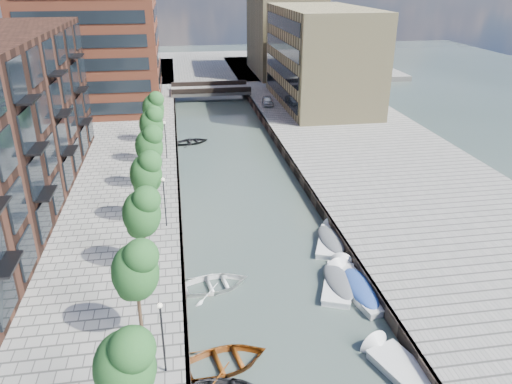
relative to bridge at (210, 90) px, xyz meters
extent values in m
plane|color=#38473F|center=(0.00, -32.00, -1.39)|extent=(300.00, 300.00, 0.00)
cube|color=gray|center=(16.00, -32.00, -0.89)|extent=(20.00, 140.00, 1.00)
cube|color=#332823|center=(-6.10, -32.00, -0.89)|extent=(0.25, 140.00, 1.00)
cube|color=#332823|center=(6.10, -32.00, -0.89)|extent=(0.25, 140.00, 1.00)
cube|color=gray|center=(0.00, 28.00, -0.89)|extent=(80.00, 40.00, 1.00)
cube|color=black|center=(-20.00, -42.00, 6.61)|extent=(8.00, 38.00, 14.00)
cube|color=brown|center=(-17.00, -7.00, 14.61)|extent=(18.00, 18.00, 30.00)
cube|color=#9D8D60|center=(16.00, -10.00, 6.61)|extent=(12.00, 25.00, 14.00)
cube|color=#9D8D60|center=(16.00, 16.00, 7.61)|extent=(12.00, 20.00, 16.00)
cube|color=gray|center=(0.00, 0.00, -0.09)|extent=(13.00, 6.00, 0.60)
cube|color=#332823|center=(0.00, -2.80, 0.51)|extent=(13.00, 0.40, 0.80)
cube|color=#332823|center=(0.00, 2.80, 0.51)|extent=(13.00, 0.40, 0.80)
ellipsoid|color=#1A451D|center=(-8.50, -68.00, 3.93)|extent=(2.50, 2.50, 3.25)
cylinder|color=#382619|center=(-8.50, -61.00, 1.21)|extent=(0.20, 0.20, 3.20)
ellipsoid|color=#1A451D|center=(-8.50, -61.00, 3.93)|extent=(2.50, 2.50, 3.25)
cylinder|color=#382619|center=(-8.50, -54.00, 1.21)|extent=(0.20, 0.20, 3.20)
ellipsoid|color=#1A451D|center=(-8.50, -54.00, 3.93)|extent=(2.50, 2.50, 3.25)
cylinder|color=#382619|center=(-8.50, -47.00, 1.21)|extent=(0.20, 0.20, 3.20)
ellipsoid|color=#1A451D|center=(-8.50, -47.00, 3.93)|extent=(2.50, 2.50, 3.25)
cylinder|color=#382619|center=(-8.50, -40.00, 1.21)|extent=(0.20, 0.20, 3.20)
ellipsoid|color=#1A451D|center=(-8.50, -40.00, 3.93)|extent=(2.50, 2.50, 3.25)
cylinder|color=#382619|center=(-8.50, -33.00, 1.21)|extent=(0.20, 0.20, 3.20)
ellipsoid|color=#1A451D|center=(-8.50, -33.00, 3.93)|extent=(2.50, 2.50, 3.25)
cylinder|color=#382619|center=(-8.50, -26.00, 1.21)|extent=(0.20, 0.20, 3.20)
ellipsoid|color=#1A451D|center=(-8.50, -26.00, 3.93)|extent=(2.50, 2.50, 3.25)
cylinder|color=black|center=(-7.20, -64.00, 1.61)|extent=(0.10, 0.10, 4.00)
sphere|color=#FFF2CC|center=(-7.20, -64.00, 3.61)|extent=(0.24, 0.24, 0.24)
cylinder|color=black|center=(-7.20, -48.00, 1.61)|extent=(0.10, 0.10, 4.00)
sphere|color=#FFF2CC|center=(-7.20, -48.00, 3.61)|extent=(0.24, 0.24, 0.24)
cylinder|color=black|center=(-7.20, -32.00, 1.61)|extent=(0.10, 0.10, 4.00)
sphere|color=#FFF2CC|center=(-7.20, -32.00, 3.61)|extent=(0.24, 0.24, 0.24)
imported|color=#79360D|center=(-4.15, -63.06, -1.39)|extent=(5.55, 4.48, 1.02)
imported|color=white|center=(-4.07, -55.68, -1.39)|extent=(5.34, 4.24, 0.99)
imported|color=black|center=(-4.23, -24.06, -1.39)|extent=(4.78, 3.89, 0.87)
cube|color=white|center=(4.22, -56.91, -1.34)|extent=(3.47, 5.18, 0.69)
cube|color=white|center=(4.22, -56.91, -0.97)|extent=(3.58, 5.31, 0.11)
cone|color=white|center=(5.11, -54.65, -1.28)|extent=(2.02, 1.55, 1.80)
ellipsoid|color=#4F5155|center=(4.22, -56.91, -0.92)|extent=(3.21, 4.75, 0.59)
cube|color=silver|center=(5.40, -65.84, -1.33)|extent=(3.54, 5.54, 0.73)
cube|color=silver|center=(5.40, -65.84, -0.94)|extent=(3.66, 5.67, 0.11)
cone|color=silver|center=(4.53, -63.40, -1.28)|extent=(2.15, 1.60, 1.92)
cube|color=silver|center=(5.40, -57.97, -1.33)|extent=(3.04, 5.48, 0.73)
cube|color=silver|center=(5.40, -57.97, -0.94)|extent=(3.15, 5.61, 0.11)
cone|color=silver|center=(4.81, -55.45, -1.28)|extent=(2.10, 1.42, 1.92)
ellipsoid|color=#21439A|center=(5.40, -57.97, -0.88)|extent=(2.83, 5.02, 0.63)
cube|color=white|center=(5.39, -51.31, -1.34)|extent=(3.47, 5.22, 0.69)
cube|color=white|center=(5.39, -51.31, -0.96)|extent=(3.59, 5.35, 0.11)
cone|color=white|center=(6.29, -49.03, -1.28)|extent=(2.03, 1.55, 1.81)
ellipsoid|color=#505357|center=(5.39, -51.31, -0.91)|extent=(3.22, 4.78, 0.60)
imported|color=silver|center=(7.92, -10.28, 0.28)|extent=(2.00, 4.09, 1.35)
camera|label=1|loc=(-5.80, -83.96, 18.07)|focal=35.00mm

